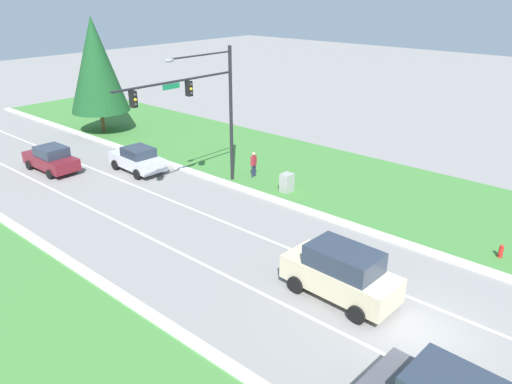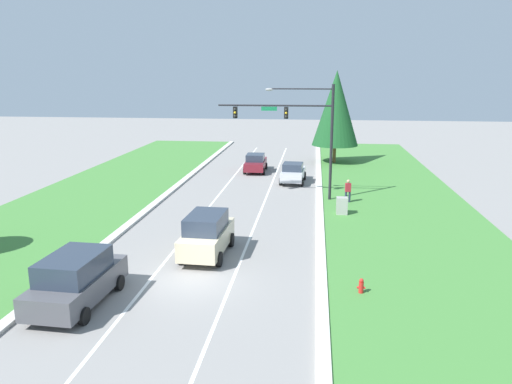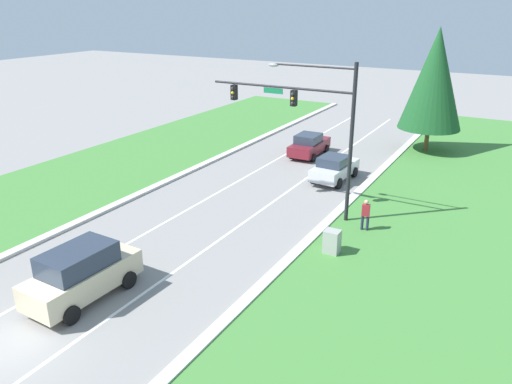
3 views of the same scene
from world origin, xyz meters
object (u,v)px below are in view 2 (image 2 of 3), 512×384
silver_sedan (293,173)px  conifer_near_right_tree (336,108)px  graphite_suv (76,279)px  fire_hydrant (361,287)px  burgundy_sedan (256,163)px  utility_cabinet (342,206)px  champagne_suv (207,234)px  pedestrian (348,190)px  traffic_signal_mast (299,124)px

silver_sedan → conifer_near_right_tree: conifer_near_right_tree is taller
graphite_suv → fire_hydrant: graphite_suv is taller
graphite_suv → fire_hydrant: size_ratio=7.01×
burgundy_sedan → utility_cabinet: (7.19, -13.83, -0.24)m
utility_cabinet → fire_hydrant: bearing=-89.0°
champagne_suv → silver_sedan: 17.96m
utility_cabinet → fire_hydrant: 11.88m
pedestrian → fire_hydrant: 14.97m
graphite_suv → utility_cabinet: 17.79m
traffic_signal_mast → fire_hydrant: size_ratio=11.63×
silver_sedan → fire_hydrant: silver_sedan is taller
conifer_near_right_tree → champagne_suv: bearing=-104.7°
fire_hydrant → champagne_suv: bearing=152.4°
pedestrian → fire_hydrant: bearing=78.9°
utility_cabinet → champagne_suv: bearing=-130.9°
burgundy_sedan → silver_sedan: bearing=-50.7°
graphite_suv → utility_cabinet: bearing=54.9°
utility_cabinet → conifer_near_right_tree: bearing=89.5°
traffic_signal_mast → graphite_suv: bearing=-114.0°
fire_hydrant → traffic_signal_mast: bearing=101.4°
graphite_suv → pedestrian: 20.61m
traffic_signal_mast → conifer_near_right_tree: bearing=78.6°
graphite_suv → conifer_near_right_tree: conifer_near_right_tree is taller
pedestrian → traffic_signal_mast: bearing=-20.9°
silver_sedan → fire_hydrant: size_ratio=6.02×
silver_sedan → pedestrian: bearing=-54.6°
champagne_suv → silver_sedan: (3.47, 17.62, -0.26)m
silver_sedan → conifer_near_right_tree: (3.73, 9.74, 4.68)m
champagne_suv → utility_cabinet: bearing=51.2°
burgundy_sedan → fire_hydrant: (7.40, -25.70, -0.48)m
conifer_near_right_tree → utility_cabinet: bearing=-90.5°
champagne_suv → burgundy_sedan: (-0.18, 21.93, -0.26)m
champagne_suv → pedestrian: champagne_suv is taller
champagne_suv → pedestrian: (7.57, 11.18, -0.15)m
fire_hydrant → conifer_near_right_tree: (-0.03, 31.13, 5.17)m
champagne_suv → utility_cabinet: (7.02, 8.10, -0.51)m
utility_cabinet → fire_hydrant: size_ratio=1.67×
graphite_suv → fire_hydrant: bearing=13.8°
traffic_signal_mast → silver_sedan: size_ratio=1.93×
utility_cabinet → pedestrian: (0.56, 3.08, 0.35)m
silver_sedan → graphite_suv: (-7.34, -23.58, 0.21)m
silver_sedan → utility_cabinet: bearing=-66.6°
traffic_signal_mast → graphite_suv: (-7.95, -17.83, -4.38)m
champagne_suv → graphite_suv: size_ratio=0.94×
traffic_signal_mast → fire_hydrant: traffic_signal_mast is taller
champagne_suv → conifer_near_right_tree: size_ratio=0.50×
burgundy_sedan → pedestrian: bearing=-55.1°
champagne_suv → burgundy_sedan: 21.93m
traffic_signal_mast → graphite_suv: traffic_signal_mast is taller
silver_sedan → burgundy_sedan: (-3.64, 4.31, -0.01)m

